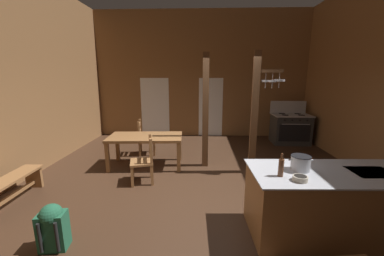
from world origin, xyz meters
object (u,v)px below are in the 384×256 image
object	(u,v)px
stove_range	(290,128)
ladderback_chair_by_post	(145,138)
ladderback_chair_near_window	(144,161)
bottle_tall_on_counter	(281,167)
dining_table	(146,139)
mixing_bowl_on_counter	(300,178)
bench_along_left_wall	(7,188)
stockpot_on_counter	(300,163)
backpack	(53,225)
kitchen_island	(331,203)

from	to	relation	value
stove_range	ladderback_chair_by_post	bearing A→B (deg)	-163.83
ladderback_chair_near_window	bottle_tall_on_counter	distance (m)	2.76
dining_table	mixing_bowl_on_counter	size ratio (longest dim) A/B	10.16
dining_table	bench_along_left_wall	distance (m)	2.67
stockpot_on_counter	bottle_tall_on_counter	size ratio (longest dim) A/B	1.09
stove_range	bottle_tall_on_counter	world-z (taller)	stove_range
mixing_bowl_on_counter	bottle_tall_on_counter	bearing A→B (deg)	146.20
ladderback_chair_near_window	bottle_tall_on_counter	size ratio (longest dim) A/B	3.22
bench_along_left_wall	mixing_bowl_on_counter	distance (m)	4.51
bench_along_left_wall	stockpot_on_counter	world-z (taller)	stockpot_on_counter
bench_along_left_wall	backpack	distance (m)	1.69
ladderback_chair_near_window	mixing_bowl_on_counter	bearing A→B (deg)	-37.82
ladderback_chair_by_post	dining_table	bearing A→B (deg)	-75.14
dining_table	kitchen_island	bearing A→B (deg)	-38.07
stove_range	backpack	size ratio (longest dim) A/B	2.21
ladderback_chair_near_window	ladderback_chair_by_post	distance (m)	1.79
kitchen_island	dining_table	size ratio (longest dim) A/B	1.25
dining_table	backpack	bearing A→B (deg)	-100.34
ladderback_chair_by_post	backpack	world-z (taller)	ladderback_chair_by_post
kitchen_island	stove_range	xyz separation A→B (m)	(1.10, 4.51, 0.03)
stove_range	stockpot_on_counter	xyz separation A→B (m)	(-1.54, -4.48, 0.52)
bench_along_left_wall	bottle_tall_on_counter	distance (m)	4.32
stove_range	mixing_bowl_on_counter	bearing A→B (deg)	-109.16
dining_table	stockpot_on_counter	bearing A→B (deg)	-42.08
stove_range	bench_along_left_wall	distance (m)	7.24
backpack	bottle_tall_on_counter	size ratio (longest dim) A/B	2.02
stove_range	mixing_bowl_on_counter	size ratio (longest dim) A/B	7.66
kitchen_island	bottle_tall_on_counter	xyz separation A→B (m)	(-0.76, -0.16, 0.57)
kitchen_island	ladderback_chair_by_post	bearing A→B (deg)	135.29
stockpot_on_counter	kitchen_island	bearing A→B (deg)	-4.22
stove_range	dining_table	size ratio (longest dim) A/B	0.75
ladderback_chair_near_window	backpack	world-z (taller)	ladderback_chair_near_window
dining_table	stockpot_on_counter	world-z (taller)	stockpot_on_counter
stove_range	stockpot_on_counter	distance (m)	4.77
stove_range	bottle_tall_on_counter	xyz separation A→B (m)	(-1.86, -4.68, 0.54)
dining_table	ladderback_chair_by_post	distance (m)	0.91
backpack	mixing_bowl_on_counter	distance (m)	3.06
stove_range	backpack	xyz separation A→B (m)	(-4.66, -4.93, -0.17)
stove_range	bottle_tall_on_counter	bearing A→B (deg)	-111.66
bench_along_left_wall	stockpot_on_counter	distance (m)	4.59
kitchen_island	dining_table	xyz separation A→B (m)	(-3.05, 2.39, 0.20)
ladderback_chair_near_window	bottle_tall_on_counter	bearing A→B (deg)	-38.16
ladderback_chair_by_post	bottle_tall_on_counter	size ratio (longest dim) A/B	3.22
bench_along_left_wall	kitchen_island	bearing A→B (deg)	-6.33
kitchen_island	mixing_bowl_on_counter	world-z (taller)	mixing_bowl_on_counter
kitchen_island	bench_along_left_wall	distance (m)	4.98
stove_range	ladderback_chair_near_window	size ratio (longest dim) A/B	1.39
dining_table	bottle_tall_on_counter	bearing A→B (deg)	-48.06
kitchen_island	mixing_bowl_on_counter	distance (m)	0.80
dining_table	stockpot_on_counter	size ratio (longest dim) A/B	5.46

